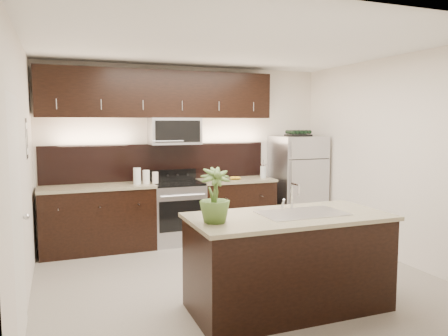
# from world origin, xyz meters

# --- Properties ---
(ground) EXTENTS (4.50, 4.50, 0.00)m
(ground) POSITION_xyz_m (0.00, 0.00, 0.00)
(ground) COLOR gray
(ground) RESTS_ON ground
(room_walls) EXTENTS (4.52, 4.02, 2.71)m
(room_walls) POSITION_xyz_m (-0.11, -0.04, 1.70)
(room_walls) COLOR silver
(room_walls) RESTS_ON ground
(counter_run) EXTENTS (3.51, 0.65, 0.94)m
(counter_run) POSITION_xyz_m (-0.46, 1.69, 0.47)
(counter_run) COLOR black
(counter_run) RESTS_ON ground
(upper_fixtures) EXTENTS (3.49, 0.40, 1.66)m
(upper_fixtures) POSITION_xyz_m (-0.43, 1.84, 2.14)
(upper_fixtures) COLOR black
(upper_fixtures) RESTS_ON counter_run
(island) EXTENTS (1.96, 0.96, 0.94)m
(island) POSITION_xyz_m (0.16, -0.99, 0.47)
(island) COLOR black
(island) RESTS_ON ground
(sink_faucet) EXTENTS (0.84, 0.50, 0.28)m
(sink_faucet) POSITION_xyz_m (0.31, -0.98, 0.96)
(sink_faucet) COLOR silver
(sink_faucet) RESTS_ON island
(refrigerator) EXTENTS (0.77, 0.70, 1.60)m
(refrigerator) POSITION_xyz_m (1.80, 1.63, 0.80)
(refrigerator) COLOR #B2B2B7
(refrigerator) RESTS_ON ground
(wine_rack) EXTENTS (0.40, 0.25, 0.10)m
(wine_rack) POSITION_xyz_m (1.80, 1.63, 1.65)
(wine_rack) COLOR black
(wine_rack) RESTS_ON refrigerator
(plant) EXTENTS (0.30, 0.30, 0.49)m
(plant) POSITION_xyz_m (-0.62, -1.05, 1.19)
(plant) COLOR #446327
(plant) RESTS_ON island
(canisters) EXTENTS (0.36, 0.13, 0.24)m
(canisters) POSITION_xyz_m (-0.76, 1.63, 1.05)
(canisters) COLOR silver
(canisters) RESTS_ON counter_run
(french_press) EXTENTS (0.10, 0.10, 0.29)m
(french_press) POSITION_xyz_m (1.17, 1.64, 1.05)
(french_press) COLOR silver
(french_press) RESTS_ON counter_run
(bananas) EXTENTS (0.19, 0.15, 0.06)m
(bananas) POSITION_xyz_m (0.61, 1.61, 0.97)
(bananas) COLOR #C3911B
(bananas) RESTS_ON counter_run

